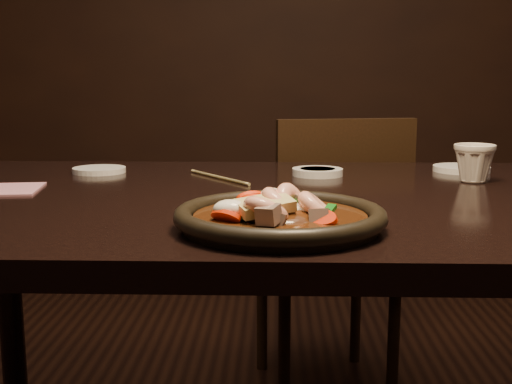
{
  "coord_description": "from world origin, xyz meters",
  "views": [
    {
      "loc": [
        -0.05,
        -1.15,
        0.95
      ],
      "look_at": [
        -0.08,
        -0.28,
        0.8
      ],
      "focal_mm": 45.0,
      "sensor_mm": 36.0,
      "label": 1
    }
  ],
  "objects_px": {
    "table": "(304,234)",
    "chair": "(332,249)",
    "plate": "(280,218)",
    "tea_cup": "(474,162)"
  },
  "relations": [
    {
      "from": "table",
      "to": "chair",
      "type": "bearing_deg",
      "value": 80.58
    },
    {
      "from": "table",
      "to": "plate",
      "type": "relative_size",
      "value": 5.42
    },
    {
      "from": "table",
      "to": "chair",
      "type": "relative_size",
      "value": 1.88
    },
    {
      "from": "table",
      "to": "tea_cup",
      "type": "relative_size",
      "value": 19.41
    },
    {
      "from": "plate",
      "to": "tea_cup",
      "type": "height_order",
      "value": "tea_cup"
    },
    {
      "from": "tea_cup",
      "to": "table",
      "type": "bearing_deg",
      "value": -158.03
    },
    {
      "from": "chair",
      "to": "plate",
      "type": "relative_size",
      "value": 2.88
    },
    {
      "from": "chair",
      "to": "tea_cup",
      "type": "distance_m",
      "value": 0.67
    },
    {
      "from": "chair",
      "to": "plate",
      "type": "distance_m",
      "value": 1.02
    },
    {
      "from": "table",
      "to": "chair",
      "type": "height_order",
      "value": "chair"
    }
  ]
}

